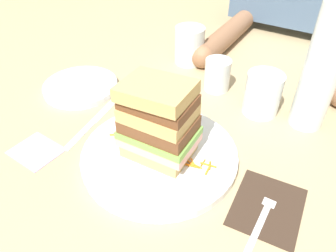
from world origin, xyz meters
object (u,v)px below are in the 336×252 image
object	(u,v)px
empty_tumbler_0	(189,45)
napkin_pink	(36,151)
empty_tumbler_1	(219,75)
main_plate	(160,155)
sandwich	(159,121)
fork	(263,215)
side_plate	(81,86)
napkin_dark	(268,206)
water_bottle	(325,61)
knife	(93,122)
juice_glass	(262,96)

from	to	relation	value
empty_tumbler_0	napkin_pink	xyz separation A→B (m)	(-0.08, -0.47, -0.05)
empty_tumbler_1	main_plate	bearing A→B (deg)	-88.47
sandwich	empty_tumbler_0	xyz separation A→B (m)	(-0.13, 0.36, -0.04)
fork	side_plate	bearing A→B (deg)	165.81
sandwich	napkin_dark	distance (m)	0.22
empty_tumbler_0	fork	bearing A→B (deg)	-48.38
main_plate	sandwich	size ratio (longest dim) A/B	1.94
water_bottle	sandwich	bearing A→B (deg)	-129.30
water_bottle	empty_tumbler_0	xyz separation A→B (m)	(-0.34, 0.11, -0.10)
empty_tumbler_1	knife	bearing A→B (deg)	-123.55
main_plate	water_bottle	size ratio (longest dim) A/B	0.90
main_plate	water_bottle	xyz separation A→B (m)	(0.20, 0.25, 0.14)
napkin_dark	side_plate	world-z (taller)	side_plate
fork	napkin_pink	world-z (taller)	fork
napkin_dark	side_plate	bearing A→B (deg)	168.25
sandwich	main_plate	bearing A→B (deg)	32.54
main_plate	juice_glass	world-z (taller)	juice_glass
main_plate	knife	size ratio (longest dim) A/B	1.43
empty_tumbler_0	empty_tumbler_1	size ratio (longest dim) A/B	1.28
napkin_dark	empty_tumbler_0	xyz separation A→B (m)	(-0.34, 0.36, 0.05)
empty_tumbler_0	napkin_pink	bearing A→B (deg)	-99.49
knife	empty_tumbler_0	distance (m)	0.35
fork	empty_tumbler_0	xyz separation A→B (m)	(-0.34, 0.38, 0.04)
juice_glass	empty_tumbler_1	world-z (taller)	juice_glass
sandwich	water_bottle	xyz separation A→B (m)	(0.20, 0.25, 0.06)
napkin_dark	fork	size ratio (longest dim) A/B	0.77
juice_glass	main_plate	bearing A→B (deg)	-114.62
knife	water_bottle	world-z (taller)	water_bottle
fork	empty_tumbler_1	world-z (taller)	empty_tumbler_1
knife	napkin_dark	bearing A→B (deg)	-2.79
knife	empty_tumbler_0	bearing A→B (deg)	82.54
fork	water_bottle	distance (m)	0.31
main_plate	empty_tumbler_1	world-z (taller)	empty_tumbler_1
knife	fork	bearing A→B (deg)	-6.09
fork	napkin_pink	xyz separation A→B (m)	(-0.42, -0.08, -0.00)
empty_tumbler_1	napkin_pink	distance (m)	0.43
main_plate	water_bottle	world-z (taller)	water_bottle
main_plate	juice_glass	distance (m)	0.26
napkin_pink	empty_tumbler_0	bearing A→B (deg)	80.51
main_plate	fork	world-z (taller)	main_plate
main_plate	empty_tumbler_0	xyz separation A→B (m)	(-0.13, 0.36, 0.04)
fork	empty_tumbler_1	size ratio (longest dim) A/B	2.18
empty_tumbler_1	juice_glass	bearing A→B (deg)	-16.86
fork	empty_tumbler_0	distance (m)	0.51
main_plate	napkin_dark	xyz separation A→B (m)	(0.21, -0.00, -0.01)
fork	water_bottle	bearing A→B (deg)	90.62
side_plate	juice_glass	bearing A→B (deg)	19.03
water_bottle	empty_tumbler_1	distance (m)	0.24
sandwich	juice_glass	size ratio (longest dim) A/B	1.60
fork	side_plate	xyz separation A→B (m)	(-0.50, 0.13, 0.00)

